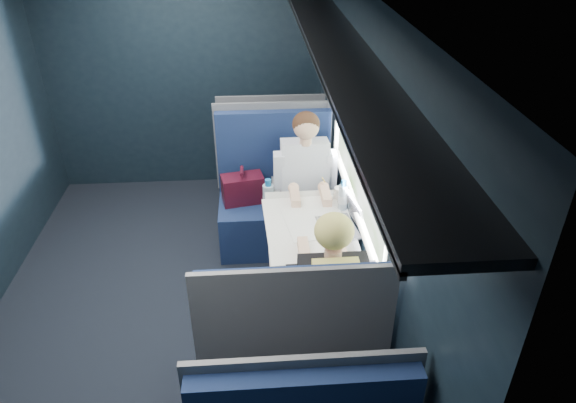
{
  "coord_description": "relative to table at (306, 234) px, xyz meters",
  "views": [
    {
      "loc": [
        0.68,
        -3.05,
        2.81
      ],
      "look_at": [
        0.9,
        0.0,
        0.95
      ],
      "focal_mm": 32.0,
      "sensor_mm": 36.0,
      "label": 1
    }
  ],
  "objects": [
    {
      "name": "ground",
      "position": [
        -1.03,
        0.0,
        -0.67
      ],
      "size": [
        2.8,
        4.2,
        0.01
      ],
      "primitive_type": "cube",
      "color": "black"
    },
    {
      "name": "room_shell",
      "position": [
        -1.01,
        0.0,
        0.81
      ],
      "size": [
        3.0,
        4.4,
        2.4
      ],
      "color": "black",
      "rests_on": "ground"
    },
    {
      "name": "table",
      "position": [
        0.0,
        0.0,
        0.0
      ],
      "size": [
        0.62,
        1.0,
        0.74
      ],
      "color": "#54565E",
      "rests_on": "ground"
    },
    {
      "name": "seat_bay_near",
      "position": [
        -0.2,
        0.87,
        -0.24
      ],
      "size": [
        1.04,
        0.62,
        1.26
      ],
      "color": "#0E193D",
      "rests_on": "ground"
    },
    {
      "name": "seat_bay_far",
      "position": [
        -0.18,
        -0.87,
        -0.25
      ],
      "size": [
        1.04,
        0.62,
        1.26
      ],
      "color": "#0E193D",
      "rests_on": "ground"
    },
    {
      "name": "seat_row_front",
      "position": [
        -0.18,
        1.8,
        -0.25
      ],
      "size": [
        1.04,
        0.51,
        1.16
      ],
      "color": "#0E193D",
      "rests_on": "ground"
    },
    {
      "name": "man",
      "position": [
        0.07,
        0.7,
        0.06
      ],
      "size": [
        0.53,
        0.56,
        1.32
      ],
      "color": "black",
      "rests_on": "ground"
    },
    {
      "name": "woman",
      "position": [
        0.07,
        -0.71,
        0.06
      ],
      "size": [
        0.53,
        0.56,
        1.32
      ],
      "color": "black",
      "rests_on": "ground"
    },
    {
      "name": "papers",
      "position": [
        -0.0,
        -0.02,
        0.08
      ],
      "size": [
        0.62,
        0.86,
        0.01
      ],
      "primitive_type": "cube",
      "rotation": [
        0.0,
        0.0,
        0.05
      ],
      "color": "white",
      "rests_on": "table"
    },
    {
      "name": "laptop",
      "position": [
        0.28,
        -0.06,
        0.15
      ],
      "size": [
        0.3,
        0.37,
        0.25
      ],
      "color": "silver",
      "rests_on": "table"
    },
    {
      "name": "bottle_small",
      "position": [
        0.3,
        0.21,
        0.18
      ],
      "size": [
        0.07,
        0.07,
        0.24
      ],
      "color": "silver",
      "rests_on": "table"
    },
    {
      "name": "cup",
      "position": [
        0.29,
        0.36,
        0.12
      ],
      "size": [
        0.07,
        0.07,
        0.1
      ],
      "primitive_type": "cylinder",
      "color": "white",
      "rests_on": "table"
    }
  ]
}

